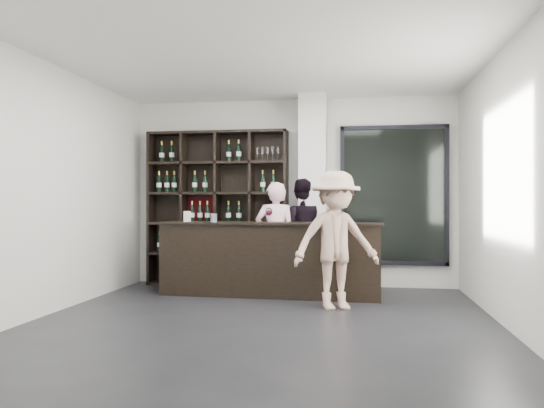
% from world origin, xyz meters
% --- Properties ---
extents(floor, '(5.00, 5.50, 0.01)m').
position_xyz_m(floor, '(0.00, 0.00, -0.01)').
color(floor, black).
rests_on(floor, ground).
extents(wine_shelf, '(2.20, 0.35, 2.40)m').
position_xyz_m(wine_shelf, '(-1.15, 2.57, 1.20)').
color(wine_shelf, black).
rests_on(wine_shelf, floor).
extents(structural_column, '(0.40, 0.40, 2.90)m').
position_xyz_m(structural_column, '(0.35, 2.47, 1.45)').
color(structural_column, silver).
rests_on(structural_column, floor).
extents(glass_panel, '(1.60, 0.08, 2.10)m').
position_xyz_m(glass_panel, '(1.55, 2.69, 1.40)').
color(glass_panel, black).
rests_on(glass_panel, floor).
extents(tasting_counter, '(3.09, 0.64, 1.02)m').
position_xyz_m(tasting_counter, '(-0.19, 1.75, 0.51)').
color(tasting_counter, black).
rests_on(tasting_counter, floor).
extents(taster_pink, '(0.63, 0.46, 1.58)m').
position_xyz_m(taster_pink, '(-0.15, 2.02, 0.79)').
color(taster_pink, '#F7C4D1').
rests_on(taster_pink, floor).
extents(taster_black, '(0.86, 0.69, 1.66)m').
position_xyz_m(taster_black, '(0.20, 2.40, 0.83)').
color(taster_black, black).
rests_on(taster_black, floor).
extents(customer, '(1.23, 0.99, 1.67)m').
position_xyz_m(customer, '(0.75, 0.98, 0.83)').
color(customer, tan).
rests_on(customer, floor).
extents(wine_glass, '(0.12, 0.12, 0.22)m').
position_xyz_m(wine_glass, '(-0.18, 1.65, 1.13)').
color(wine_glass, white).
rests_on(wine_glass, tasting_counter).
extents(spit_cup, '(0.10, 0.10, 0.12)m').
position_xyz_m(spit_cup, '(-0.95, 1.61, 1.08)').
color(spit_cup, '#ACBFCF').
rests_on(spit_cup, tasting_counter).
extents(napkin_stack, '(0.13, 0.13, 0.02)m').
position_xyz_m(napkin_stack, '(0.73, 1.84, 1.03)').
color(napkin_stack, white).
rests_on(napkin_stack, tasting_counter).
extents(card_stand, '(0.11, 0.08, 0.15)m').
position_xyz_m(card_stand, '(-1.37, 1.74, 1.09)').
color(card_stand, white).
rests_on(card_stand, tasting_counter).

